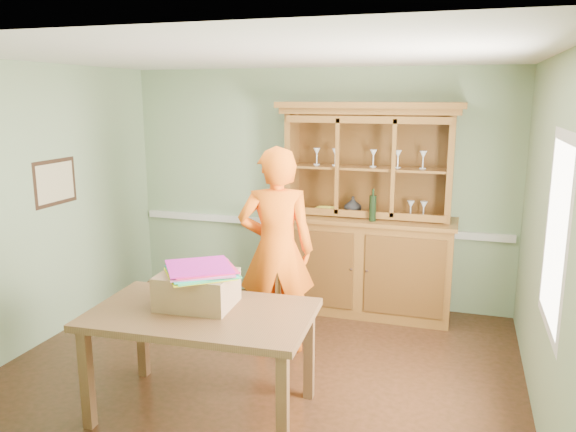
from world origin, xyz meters
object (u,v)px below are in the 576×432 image
(dining_table, at_px, (202,323))
(cardboard_box, at_px, (197,289))
(person, at_px, (276,251))
(china_hutch, at_px, (365,241))

(dining_table, relative_size, cardboard_box, 3.07)
(cardboard_box, bearing_deg, person, 77.24)
(dining_table, bearing_deg, cardboard_box, 126.05)
(person, bearing_deg, china_hutch, -135.21)
(cardboard_box, relative_size, person, 0.28)
(dining_table, height_order, person, person)
(dining_table, distance_m, person, 1.26)
(dining_table, xyz_separation_m, person, (0.18, 1.22, 0.25))
(cardboard_box, bearing_deg, dining_table, -51.01)
(dining_table, distance_m, cardboard_box, 0.26)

